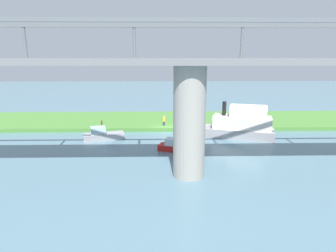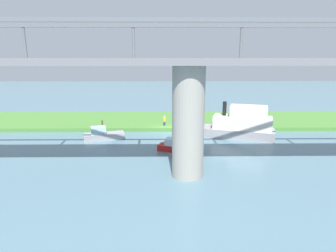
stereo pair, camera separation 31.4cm
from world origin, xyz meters
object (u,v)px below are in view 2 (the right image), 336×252
houseboat_blue (176,147)px  riverboat_paddlewheel (103,135)px  pontoon_yellow (241,125)px  mooring_post (102,124)px  person_on_bank (164,120)px  bridge_pylon (188,123)px

houseboat_blue → riverboat_paddlewheel: bearing=-27.7°
pontoon_yellow → houseboat_blue: bearing=31.8°
pontoon_yellow → riverboat_paddlewheel: bearing=1.7°
mooring_post → pontoon_yellow: size_ratio=0.10×
houseboat_blue → mooring_post: bearing=-42.2°
person_on_bank → pontoon_yellow: 10.44m
bridge_pylon → mooring_post: 18.78m
bridge_pylon → houseboat_blue: 7.85m
mooring_post → pontoon_yellow: bearing=168.6°
mooring_post → riverboat_paddlewheel: riverboat_paddlewheel is taller
bridge_pylon → riverboat_paddlewheel: 15.18m
mooring_post → houseboat_blue: bearing=137.8°
pontoon_yellow → riverboat_paddlewheel: (16.89, 0.50, -1.07)m
person_on_bank → riverboat_paddlewheel: size_ratio=0.27×
person_on_bank → riverboat_paddlewheel: bearing=34.1°
mooring_post → pontoon_yellow: 18.12m
pontoon_yellow → mooring_post: bearing=-11.4°
bridge_pylon → mooring_post: (10.28, -15.30, -3.63)m
bridge_pylon → riverboat_paddlewheel: (9.42, -11.20, -4.03)m
person_on_bank → mooring_post: person_on_bank is taller
bridge_pylon → houseboat_blue: bearing=-83.9°
mooring_post → pontoon_yellow: pontoon_yellow is taller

